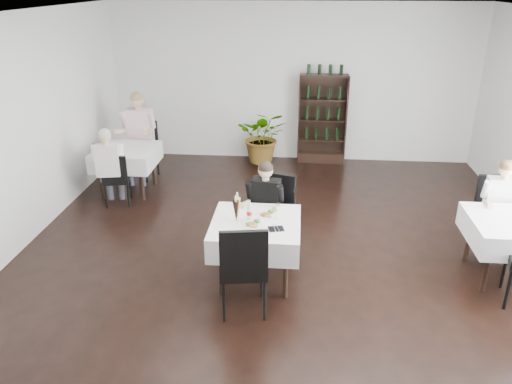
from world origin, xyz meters
TOP-DOWN VIEW (x-y plane):
  - room_shell at (0.00, 0.00)m, footprint 9.00×9.00m
  - wine_shelf at (0.60, 4.31)m, footprint 0.90×0.28m
  - main_table at (-0.30, 0.00)m, footprint 1.03×1.03m
  - left_table at (-2.70, 2.50)m, footprint 0.98×0.98m
  - right_table at (2.70, 0.30)m, footprint 0.98×0.98m
  - potted_tree at (-0.53, 4.20)m, footprint 0.97×0.84m
  - main_chair_far at (-0.13, 0.73)m, footprint 0.61×0.61m
  - main_chair_near at (-0.37, -0.71)m, footprint 0.56×0.57m
  - left_chair_far at (-2.65, 3.25)m, footprint 0.58×0.58m
  - left_chair_near at (-2.69, 1.92)m, footprint 0.47×0.47m
  - right_chair_far at (2.80, 1.14)m, footprint 0.49×0.50m
  - diner_main at (-0.25, 0.57)m, footprint 0.52×0.55m
  - diner_left_far at (-2.65, 3.07)m, footprint 0.60×0.60m
  - diner_left_near at (-2.77, 1.91)m, footprint 0.53×0.55m
  - diner_right_far at (2.76, 0.87)m, footprint 0.51×0.52m
  - plate_far at (-0.18, 0.16)m, footprint 0.28×0.28m
  - plate_near at (-0.32, -0.11)m, footprint 0.25×0.25m
  - pilsner_dark at (-0.52, -0.05)m, footprint 0.08×0.08m
  - pilsner_lager at (-0.52, 0.05)m, footprint 0.08×0.08m
  - coke_bottle at (-0.38, 0.05)m, footprint 0.06×0.06m
  - napkin_cutlery at (-0.06, -0.17)m, footprint 0.20×0.19m

SIDE VIEW (x-z plane):
  - left_chair_near at x=-2.69m, z-range 0.06..0.92m
  - potted_tree at x=-0.53m, z-range 0.00..1.05m
  - right_chair_far at x=2.80m, z-range 0.07..1.04m
  - left_chair_far at x=-2.65m, z-range 0.07..1.10m
  - main_chair_far at x=-0.13m, z-range 0.07..1.12m
  - main_chair_near at x=-0.37m, z-range 0.08..1.16m
  - left_table at x=-2.70m, z-range 0.24..1.01m
  - right_table at x=2.70m, z-range 0.24..1.01m
  - main_table at x=-0.30m, z-range 0.24..1.01m
  - diner_main at x=-0.25m, z-range 0.10..1.39m
  - diner_right_far at x=2.76m, z-range 0.10..1.40m
  - diner_left_near at x=-2.77m, z-range 0.10..1.40m
  - napkin_cutlery at x=-0.06m, z-range 0.77..0.79m
  - plate_far at x=-0.18m, z-range 0.75..0.82m
  - plate_near at x=-0.32m, z-range 0.75..0.82m
  - wine_shelf at x=0.60m, z-range -0.03..1.72m
  - coke_bottle at x=-0.38m, z-range 0.75..0.99m
  - pilsner_dark at x=-0.52m, z-range 0.74..1.08m
  - pilsner_lager at x=-0.52m, z-range 0.74..1.08m
  - diner_left_far at x=-2.65m, z-range 0.13..1.70m
  - room_shell at x=0.00m, z-range -3.00..6.00m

